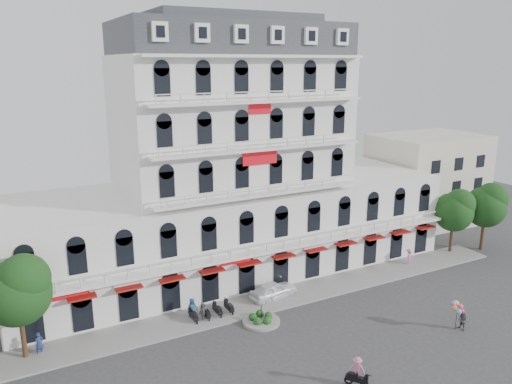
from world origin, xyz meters
name	(u,v)px	position (x,y,z in m)	size (l,w,h in m)	color
ground	(332,348)	(0.00, 0.00, 0.00)	(120.00, 120.00, 0.00)	#38383A
sidewalk	(274,300)	(0.00, 9.00, 0.08)	(53.00, 4.00, 0.16)	gray
main_building	(232,176)	(0.00, 18.00, 9.96)	(45.00, 15.00, 25.80)	silver
flank_building_east	(426,179)	(30.00, 20.00, 6.00)	(14.00, 10.00, 12.00)	beige
traffic_island	(261,320)	(-3.00, 6.00, 0.26)	(3.20, 3.20, 1.60)	gray
parked_scooter_row	(212,317)	(-6.35, 8.80, 0.00)	(4.40, 1.80, 1.10)	black
tree_west_inner	(18,288)	(-20.95, 9.48, 5.68)	(4.76, 4.76, 8.25)	#382314
tree_east_inner	(455,209)	(24.05, 9.98, 5.21)	(4.40, 4.37, 7.57)	#382314
tree_east_outer	(486,204)	(28.05, 8.98, 5.55)	(4.65, 4.65, 8.05)	#382314
parked_car	(273,290)	(0.19, 9.50, 0.80)	(1.88, 4.67, 1.59)	white
rider_center	(357,371)	(-1.33, -4.53, 1.18)	(1.21, 1.40, 2.22)	black
pedestrian_left	(192,308)	(-7.85, 9.50, 0.90)	(0.88, 0.57, 1.80)	navy
pedestrian_mid	(203,313)	(-7.25, 8.46, 0.80)	(0.94, 0.39, 1.60)	#53555A
pedestrian_right	(409,257)	(17.09, 9.50, 0.90)	(1.17, 0.67, 1.81)	pink
pedestrian_far	(39,344)	(-20.00, 9.50, 0.93)	(0.68, 0.45, 1.86)	navy
balloon_vendor	(461,316)	(10.89, -2.62, 1.27)	(1.29, 1.24, 2.45)	#4D4E53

